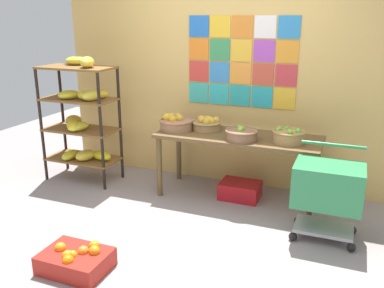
{
  "coord_description": "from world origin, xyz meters",
  "views": [
    {
      "loc": [
        1.4,
        -3.17,
        1.99
      ],
      "look_at": [
        -0.07,
        0.52,
        0.76
      ],
      "focal_mm": 38.72,
      "sensor_mm": 36.0,
      "label": 1
    }
  ],
  "objects_px": {
    "banana_shelf_unit": "(81,112)",
    "produce_crate_under_table": "(240,190)",
    "fruit_basket_left": "(289,136)",
    "orange_crate_foreground": "(76,260)",
    "display_table": "(238,143)",
    "fruit_basket_right": "(207,124)",
    "shopping_cart": "(328,188)",
    "fruit_basket_back_right": "(242,134)",
    "fruit_basket_centre": "(176,123)"
  },
  "relations": [
    {
      "from": "banana_shelf_unit",
      "to": "produce_crate_under_table",
      "type": "bearing_deg",
      "value": 4.75
    },
    {
      "from": "banana_shelf_unit",
      "to": "fruit_basket_left",
      "type": "xyz_separation_m",
      "value": [
        2.48,
        0.1,
        -0.06
      ]
    },
    {
      "from": "produce_crate_under_table",
      "to": "orange_crate_foreground",
      "type": "height_order",
      "value": "orange_crate_foreground"
    },
    {
      "from": "display_table",
      "to": "produce_crate_under_table",
      "type": "xyz_separation_m",
      "value": [
        0.04,
        -0.01,
        -0.56
      ]
    },
    {
      "from": "banana_shelf_unit",
      "to": "display_table",
      "type": "xyz_separation_m",
      "value": [
        1.93,
        0.17,
        -0.21
      ]
    },
    {
      "from": "fruit_basket_left",
      "to": "fruit_basket_right",
      "type": "xyz_separation_m",
      "value": [
        -0.96,
        0.17,
        -0.0
      ]
    },
    {
      "from": "banana_shelf_unit",
      "to": "fruit_basket_right",
      "type": "distance_m",
      "value": 1.55
    },
    {
      "from": "orange_crate_foreground",
      "to": "banana_shelf_unit",
      "type": "bearing_deg",
      "value": 123.26
    },
    {
      "from": "shopping_cart",
      "to": "fruit_basket_back_right",
      "type": "bearing_deg",
      "value": 168.84
    },
    {
      "from": "display_table",
      "to": "banana_shelf_unit",
      "type": "bearing_deg",
      "value": -174.92
    },
    {
      "from": "fruit_basket_centre",
      "to": "fruit_basket_back_right",
      "type": "bearing_deg",
      "value": -8.73
    },
    {
      "from": "fruit_basket_left",
      "to": "display_table",
      "type": "bearing_deg",
      "value": 172.5
    },
    {
      "from": "fruit_basket_right",
      "to": "orange_crate_foreground",
      "type": "xyz_separation_m",
      "value": [
        -0.42,
        -1.97,
        -0.72
      ]
    },
    {
      "from": "fruit_basket_back_right",
      "to": "shopping_cart",
      "type": "xyz_separation_m",
      "value": [
        0.93,
        -0.42,
        -0.3
      ]
    },
    {
      "from": "orange_crate_foreground",
      "to": "shopping_cart",
      "type": "height_order",
      "value": "shopping_cart"
    },
    {
      "from": "fruit_basket_right",
      "to": "orange_crate_foreground",
      "type": "height_order",
      "value": "fruit_basket_right"
    },
    {
      "from": "fruit_basket_centre",
      "to": "orange_crate_foreground",
      "type": "distance_m",
      "value": 1.98
    },
    {
      "from": "banana_shelf_unit",
      "to": "display_table",
      "type": "distance_m",
      "value": 1.95
    },
    {
      "from": "fruit_basket_left",
      "to": "fruit_basket_right",
      "type": "distance_m",
      "value": 0.97
    },
    {
      "from": "fruit_basket_centre",
      "to": "fruit_basket_right",
      "type": "xyz_separation_m",
      "value": [
        0.34,
        0.13,
        -0.01
      ]
    },
    {
      "from": "fruit_basket_right",
      "to": "shopping_cart",
      "type": "xyz_separation_m",
      "value": [
        1.41,
        -0.67,
        -0.31
      ]
    },
    {
      "from": "produce_crate_under_table",
      "to": "orange_crate_foreground",
      "type": "xyz_separation_m",
      "value": [
        -0.87,
        -1.86,
        -0.0
      ]
    },
    {
      "from": "fruit_basket_left",
      "to": "produce_crate_under_table",
      "type": "height_order",
      "value": "fruit_basket_left"
    },
    {
      "from": "fruit_basket_left",
      "to": "fruit_basket_right",
      "type": "height_order",
      "value": "fruit_basket_right"
    },
    {
      "from": "fruit_basket_centre",
      "to": "fruit_basket_right",
      "type": "bearing_deg",
      "value": 20.54
    },
    {
      "from": "banana_shelf_unit",
      "to": "fruit_basket_centre",
      "type": "distance_m",
      "value": 1.2
    },
    {
      "from": "fruit_basket_left",
      "to": "banana_shelf_unit",
      "type": "bearing_deg",
      "value": -177.71
    },
    {
      "from": "fruit_basket_left",
      "to": "orange_crate_foreground",
      "type": "bearing_deg",
      "value": -127.48
    },
    {
      "from": "fruit_basket_right",
      "to": "shopping_cart",
      "type": "distance_m",
      "value": 1.59
    },
    {
      "from": "orange_crate_foreground",
      "to": "fruit_basket_left",
      "type": "bearing_deg",
      "value": 52.52
    },
    {
      "from": "fruit_basket_centre",
      "to": "produce_crate_under_table",
      "type": "xyz_separation_m",
      "value": [
        0.78,
        0.02,
        -0.72
      ]
    },
    {
      "from": "display_table",
      "to": "orange_crate_foreground",
      "type": "xyz_separation_m",
      "value": [
        -0.82,
        -1.86,
        -0.56
      ]
    },
    {
      "from": "fruit_basket_back_right",
      "to": "fruit_basket_right",
      "type": "height_order",
      "value": "fruit_basket_right"
    },
    {
      "from": "fruit_basket_centre",
      "to": "orange_crate_foreground",
      "type": "bearing_deg",
      "value": -92.53
    },
    {
      "from": "banana_shelf_unit",
      "to": "produce_crate_under_table",
      "type": "distance_m",
      "value": 2.13
    },
    {
      "from": "banana_shelf_unit",
      "to": "shopping_cart",
      "type": "xyz_separation_m",
      "value": [
        2.94,
        -0.4,
        -0.37
      ]
    },
    {
      "from": "display_table",
      "to": "fruit_basket_left",
      "type": "relative_size",
      "value": 5.29
    },
    {
      "from": "banana_shelf_unit",
      "to": "orange_crate_foreground",
      "type": "distance_m",
      "value": 2.17
    },
    {
      "from": "fruit_basket_left",
      "to": "fruit_basket_centre",
      "type": "bearing_deg",
      "value": 177.9
    },
    {
      "from": "fruit_basket_left",
      "to": "fruit_basket_centre",
      "type": "relative_size",
      "value": 0.85
    },
    {
      "from": "fruit_basket_right",
      "to": "shopping_cart",
      "type": "bearing_deg",
      "value": -25.53
    },
    {
      "from": "fruit_basket_right",
      "to": "shopping_cart",
      "type": "relative_size",
      "value": 0.41
    },
    {
      "from": "fruit_basket_centre",
      "to": "fruit_basket_right",
      "type": "relative_size",
      "value": 1.12
    },
    {
      "from": "fruit_basket_left",
      "to": "orange_crate_foreground",
      "type": "xyz_separation_m",
      "value": [
        -1.37,
        -1.79,
        -0.72
      ]
    },
    {
      "from": "display_table",
      "to": "shopping_cart",
      "type": "distance_m",
      "value": 1.17
    },
    {
      "from": "banana_shelf_unit",
      "to": "shopping_cart",
      "type": "relative_size",
      "value": 1.81
    },
    {
      "from": "orange_crate_foreground",
      "to": "shopping_cart",
      "type": "distance_m",
      "value": 2.27
    },
    {
      "from": "display_table",
      "to": "fruit_basket_right",
      "type": "height_order",
      "value": "fruit_basket_right"
    },
    {
      "from": "fruit_basket_back_right",
      "to": "shopping_cart",
      "type": "relative_size",
      "value": 0.41
    },
    {
      "from": "banana_shelf_unit",
      "to": "fruit_basket_back_right",
      "type": "height_order",
      "value": "banana_shelf_unit"
    }
  ]
}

